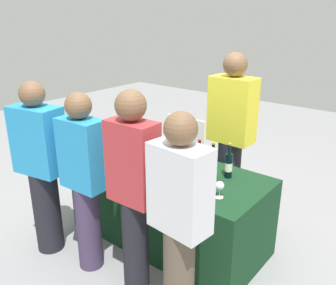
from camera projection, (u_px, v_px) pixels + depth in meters
ground_plane at (168, 237)px, 3.56m from camera, size 12.00×12.00×0.00m
tasting_table at (168, 204)px, 3.44m from camera, size 1.84×0.84×0.74m
wine_bottle_0 at (141, 139)px, 3.71m from camera, size 0.07×0.07×0.32m
wine_bottle_1 at (153, 146)px, 3.49m from camera, size 0.08×0.08×0.33m
wine_bottle_2 at (169, 147)px, 3.52m from camera, size 0.07×0.07×0.30m
wine_bottle_3 at (176, 149)px, 3.43m from camera, size 0.07×0.07×0.33m
wine_bottle_4 at (182, 156)px, 3.29m from camera, size 0.08×0.08×0.32m
wine_bottle_5 at (199, 161)px, 3.16m from camera, size 0.07×0.07×0.31m
wine_bottle_6 at (213, 165)px, 3.08m from camera, size 0.07×0.07×0.33m
wine_bottle_7 at (229, 165)px, 3.09m from camera, size 0.06×0.06×0.31m
wine_glass_0 at (116, 149)px, 3.50m from camera, size 0.07×0.07×0.14m
wine_glass_1 at (122, 154)px, 3.35m from camera, size 0.07×0.07×0.15m
wine_glass_2 at (192, 178)px, 2.89m from camera, size 0.07×0.07×0.14m
wine_glass_3 at (207, 176)px, 2.92m from camera, size 0.07×0.07×0.14m
wine_glass_4 at (220, 186)px, 2.76m from camera, size 0.07×0.07×0.14m
server_pouring at (231, 134)px, 3.63m from camera, size 0.45×0.25×1.75m
guest_0 at (41, 165)px, 3.14m from camera, size 0.47×0.32×1.57m
guest_1 at (85, 178)px, 2.90m from camera, size 0.39×0.23×1.54m
guest_2 at (134, 189)px, 2.60m from camera, size 0.37×0.22×1.62m
guest_3 at (180, 219)px, 2.32m from camera, size 0.41×0.25×1.55m
menu_board at (186, 150)px, 4.64m from camera, size 0.57×0.04×0.86m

